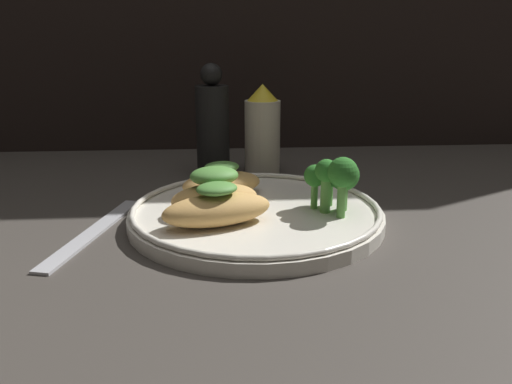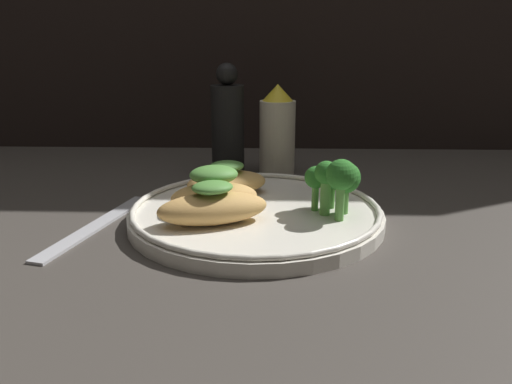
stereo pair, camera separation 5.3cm
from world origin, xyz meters
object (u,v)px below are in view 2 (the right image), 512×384
at_px(plate, 256,213).
at_px(sauce_bottle, 277,132).
at_px(broccoli_bunch, 335,178).
at_px(pepper_grinder, 228,125).

height_order(plate, sauce_bottle, sauce_bottle).
distance_m(plate, broccoli_bunch, 0.09).
relative_size(sauce_bottle, pepper_grinder, 0.82).
distance_m(plate, sauce_bottle, 0.21).
distance_m(plate, pepper_grinder, 0.22).
relative_size(broccoli_bunch, pepper_grinder, 0.43).
relative_size(plate, pepper_grinder, 1.73).
relative_size(plate, sauce_bottle, 2.11).
xyz_separation_m(plate, sauce_bottle, (0.02, 0.21, 0.05)).
relative_size(plate, broccoli_bunch, 4.00).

